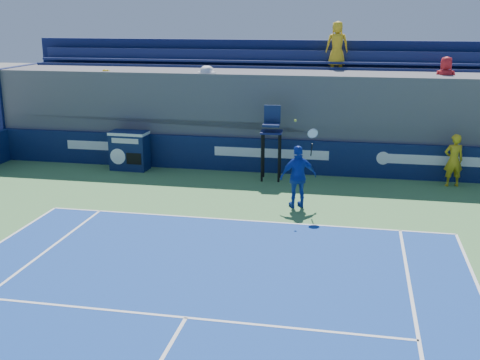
% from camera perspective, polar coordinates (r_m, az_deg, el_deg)
% --- Properties ---
extents(ball_person, '(0.70, 0.53, 1.71)m').
position_cam_1_polar(ball_person, '(20.39, 19.60, 1.78)').
color(ball_person, gold).
rests_on(ball_person, apron).
extents(back_hoarding, '(20.40, 0.21, 1.20)m').
position_cam_1_polar(back_hoarding, '(20.99, 2.97, 2.29)').
color(back_hoarding, '#0B1942').
rests_on(back_hoarding, ground).
extents(match_clock, '(1.35, 0.78, 1.40)m').
position_cam_1_polar(match_clock, '(21.69, -10.43, 2.87)').
color(match_clock, '#0D1C45').
rests_on(match_clock, ground).
extents(umpire_chair, '(0.74, 0.74, 2.48)m').
position_cam_1_polar(umpire_chair, '(19.90, 3.00, 4.29)').
color(umpire_chair, black).
rests_on(umpire_chair, ground).
extents(tennis_player, '(1.15, 0.82, 2.57)m').
position_cam_1_polar(tennis_player, '(17.16, 5.55, 0.33)').
color(tennis_player, '#1433A3').
rests_on(tennis_player, apron).
extents(stadium_seating, '(21.00, 4.05, 5.13)m').
position_cam_1_polar(stadium_seating, '(22.75, 3.77, 6.49)').
color(stadium_seating, '#4F4F54').
rests_on(stadium_seating, ground).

